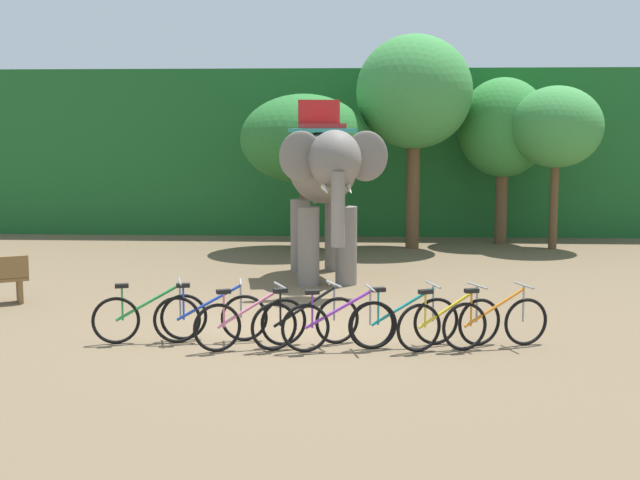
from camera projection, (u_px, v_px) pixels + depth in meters
ground_plane at (287, 328)px, 13.76m from camera, size 80.00×80.00×0.00m
foliage_hedge at (328, 150)px, 27.89m from camera, size 36.00×6.00×4.86m
tree_left at (304, 139)px, 22.04m from camera, size 3.27×3.27×4.04m
tree_far_right at (414, 93)px, 22.25m from camera, size 3.01×3.01×5.57m
tree_center_right at (503, 128)px, 23.28m from camera, size 2.46×2.46×4.52m
tree_center_left at (556, 128)px, 22.23m from camera, size 2.39×2.39×4.26m
elephant at (324, 175)px, 17.80m from camera, size 2.29×4.24×3.78m
bike_green at (150, 317)px, 12.84m from camera, size 1.66×0.64×0.92m
bike_blue at (211, 317)px, 12.83m from camera, size 1.69×0.52×0.92m
bike_pink at (251, 323)px, 12.45m from camera, size 1.58×0.80×0.92m
bike_black at (306, 321)px, 12.54m from camera, size 1.55×0.84×0.92m
bike_purple at (339, 325)px, 12.34m from camera, size 1.67×0.59×0.92m
bike_teal at (404, 321)px, 12.55m from camera, size 1.64×0.67×0.92m
bike_yellow at (449, 323)px, 12.44m from camera, size 1.58×0.81×0.92m
bike_orange at (495, 322)px, 12.49m from camera, size 1.62×0.73×0.92m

